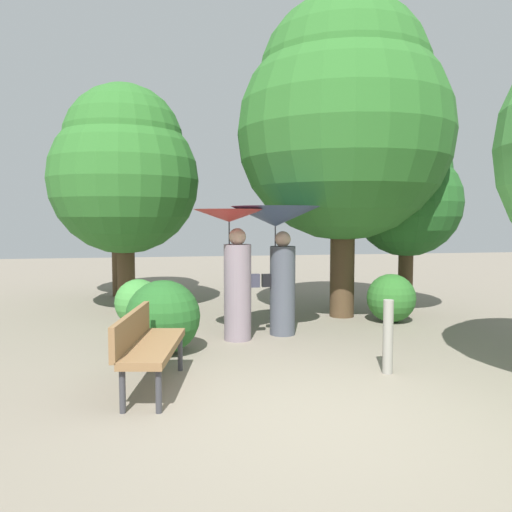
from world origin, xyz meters
TOP-DOWN VIEW (x-y plane):
  - ground_plane at (0.00, 0.00)m, footprint 40.00×40.00m
  - person_left at (-0.43, 3.10)m, footprint 1.07×1.07m
  - person_right at (0.29, 3.32)m, footprint 1.39×1.39m
  - park_bench at (-1.65, 1.05)m, footprint 0.75×1.56m
  - tree_near_left at (-2.47, 7.90)m, footprint 2.68×2.68m
  - tree_near_right at (1.80, 4.56)m, footprint 3.89×3.89m
  - tree_mid_left at (-2.19, 5.89)m, footprint 2.88×2.88m
  - tree_mid_right at (3.19, 4.81)m, footprint 2.08×2.08m
  - bush_path_left at (-1.47, 2.50)m, footprint 1.00×1.00m
  - bush_path_right at (-1.89, 4.40)m, footprint 0.80×0.80m
  - bush_behind_bench at (2.47, 3.91)m, footprint 0.85×0.85m
  - path_marker_post at (1.13, 1.12)m, footprint 0.12×0.12m

SIDE VIEW (x-z plane):
  - ground_plane at x=0.00m, z-range 0.00..0.00m
  - bush_path_right at x=-1.89m, z-range 0.00..0.80m
  - bush_behind_bench at x=2.47m, z-range 0.00..0.85m
  - path_marker_post at x=1.13m, z-range 0.00..0.88m
  - bush_path_left at x=-1.47m, z-range 0.00..1.00m
  - park_bench at x=-1.65m, z-range 0.10..0.93m
  - person_left at x=-0.43m, z-range 0.29..2.25m
  - person_right at x=0.29m, z-range 0.54..2.55m
  - tree_mid_right at x=3.19m, z-range 0.54..4.07m
  - tree_mid_left at x=-2.19m, z-range 0.59..4.99m
  - tree_near_left at x=-2.47m, z-range 0.65..5.05m
  - tree_near_right at x=1.80m, z-range 0.74..6.56m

